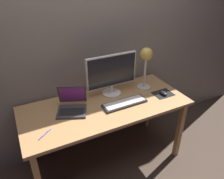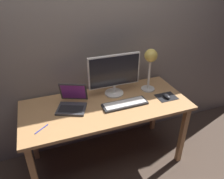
{
  "view_description": "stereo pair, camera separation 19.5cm",
  "coord_description": "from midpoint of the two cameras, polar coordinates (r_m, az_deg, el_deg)",
  "views": [
    {
      "loc": [
        -0.72,
        -1.56,
        1.89
      ],
      "look_at": [
        0.04,
        -0.05,
        0.92
      ],
      "focal_mm": 34.45,
      "sensor_mm": 36.0,
      "label": 1
    },
    {
      "loc": [
        -0.54,
        -1.64,
        1.89
      ],
      "look_at": [
        0.04,
        -0.05,
        0.92
      ],
      "focal_mm": 34.45,
      "sensor_mm": 36.0,
      "label": 2
    }
  ],
  "objects": [
    {
      "name": "mousepad",
      "position": [
        2.27,
        11.0,
        -1.18
      ],
      "size": [
        0.2,
        0.16,
        0.0
      ],
      "primitive_type": "cube",
      "color": "black",
      "rests_on": "desk"
    },
    {
      "name": "laptop",
      "position": [
        2.03,
        -13.31,
        -3.64
      ],
      "size": [
        0.34,
        0.34,
        0.22
      ],
      "color": "#38383A",
      "rests_on": "desk"
    },
    {
      "name": "monitor",
      "position": [
        2.13,
        -2.74,
        4.33
      ],
      "size": [
        0.53,
        0.19,
        0.43
      ],
      "color": "silver",
      "rests_on": "desk"
    },
    {
      "name": "ground_plane",
      "position": [
        2.56,
        -3.73,
        -17.97
      ],
      "size": [
        4.8,
        4.8,
        0.0
      ],
      "primitive_type": "plane",
      "color": "#47382D",
      "rests_on": "ground"
    },
    {
      "name": "back_wall",
      "position": [
        2.18,
        -9.19,
        13.71
      ],
      "size": [
        4.8,
        0.06,
        2.6
      ],
      "primitive_type": "cube",
      "color": "gray",
      "rests_on": "ground"
    },
    {
      "name": "keyboard_main",
      "position": [
        2.06,
        0.67,
        -3.71
      ],
      "size": [
        0.44,
        0.15,
        0.03
      ],
      "color": "#28282B",
      "rests_on": "desk"
    },
    {
      "name": "pen",
      "position": [
        1.83,
        -20.44,
        -11.2
      ],
      "size": [
        0.11,
        0.09,
        0.01
      ],
      "primitive_type": "cylinder",
      "rotation": [
        0.0,
        1.57,
        0.67
      ],
      "color": "#2633A5",
      "rests_on": "desk"
    },
    {
      "name": "desk_lamp",
      "position": [
        2.22,
        6.52,
        7.91
      ],
      "size": [
        0.14,
        0.14,
        0.45
      ],
      "color": "beige",
      "rests_on": "desk"
    },
    {
      "name": "desk",
      "position": [
        2.12,
        -4.3,
        -5.85
      ],
      "size": [
        1.6,
        0.7,
        0.74
      ],
      "color": "tan",
      "rests_on": "ground"
    },
    {
      "name": "mouse",
      "position": [
        2.25,
        11.1,
        -1.0
      ],
      "size": [
        0.06,
        0.1,
        0.03
      ],
      "primitive_type": "ellipsoid",
      "color": "black",
      "rests_on": "mousepad"
    }
  ]
}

